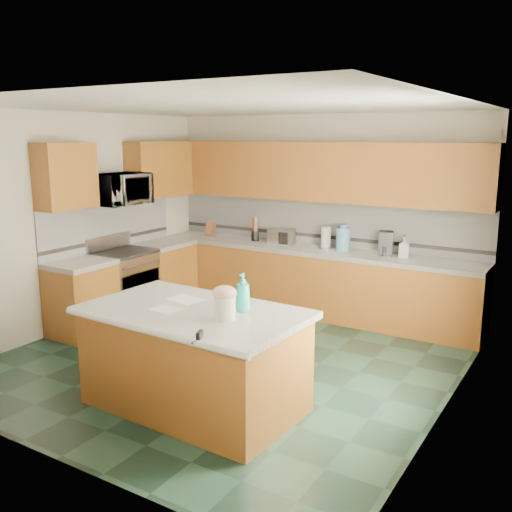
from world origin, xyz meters
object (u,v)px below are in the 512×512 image
Objects in this scene: island_top at (193,312)px; soap_bottle_island at (243,292)px; island_base at (195,362)px; knife_block at (210,229)px; coffee_maker at (386,243)px; treat_jar at (225,308)px; toaster_oven at (281,237)px.

island_top is 0.48m from soap_bottle_island.
soap_bottle_island reaches higher than island_base.
island_top is 8.97× the size of knife_block.
coffee_maker is at bearing 80.38° from island_top.
treat_jar reaches higher than island_base.
soap_bottle_island reaches higher than knife_block.
island_top is 5.74× the size of soap_bottle_island.
treat_jar is 3.42m from toaster_oven.
island_base is at bearing 0.00° from island_top.
coffee_maker is at bearing -15.75° from toaster_oven.
knife_block is at bearing 125.99° from island_base.
treat_jar is at bearing -10.00° from island_base.
soap_bottle_island is 2.97m from coffee_maker.
coffee_maker reaches higher than island_top.
treat_jar is 0.63× the size of coffee_maker.
island_base is 0.79m from soap_bottle_island.
toaster_oven is 1.18× the size of coffee_maker.
coffee_maker reaches higher than toaster_oven.
island_top is (0.00, 0.00, 0.46)m from island_base.
soap_bottle_island is at bearing 25.51° from island_top.
knife_block is (-2.47, 3.19, 0.01)m from treat_jar.
island_base is 3.78m from knife_block.
toaster_oven is (-1.24, 3.19, 0.01)m from treat_jar.
toaster_oven is at bearing 103.79° from soap_bottle_island.
island_top is 10.12× the size of treat_jar.
island_base is 5.17× the size of toaster_oven.
coffee_maker is at bearing 80.38° from island_base.
toaster_oven is at bearing 90.91° from treat_jar.
island_top is at bearing 147.51° from treat_jar.
coffee_maker is at bearing 75.84° from soap_bottle_island.
toaster_oven reaches higher than island_top.
island_base is at bearing 147.51° from treat_jar.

